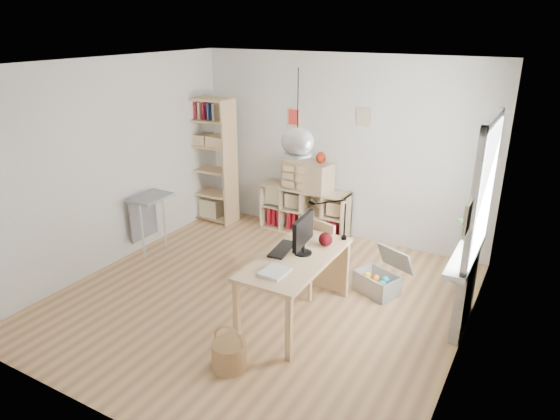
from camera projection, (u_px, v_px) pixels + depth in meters
The scene contains 20 objects.
ground at pixel (260, 298), 5.96m from camera, with size 4.50×4.50×0.00m, color tan.
room_shell at pixel (297, 141), 4.87m from camera, with size 4.50×4.50×4.50m.
window_unit at pixel (484, 191), 4.87m from camera, with size 0.07×1.16×1.46m.
radiator at pixel (465, 293), 5.29m from camera, with size 0.10×0.80×0.80m, color silver.
windowsill at pixel (465, 255), 5.16m from camera, with size 0.22×1.20×0.06m, color white.
desk at pixel (296, 265), 5.35m from camera, with size 0.70×1.50×0.75m.
cube_shelf at pixel (304, 213), 7.76m from camera, with size 1.40×0.38×0.72m.
tall_bookshelf at pixel (210, 155), 7.97m from camera, with size 0.80×0.38×2.00m.
side_table at pixel (148, 208), 6.94m from camera, with size 0.40×0.55×0.85m.
chair at pixel (313, 252), 6.01m from camera, with size 0.52×0.52×0.86m.
wicker_basket at pixel (229, 354), 4.72m from camera, with size 0.33×0.33×0.46m.
storage_chest at pixel (380, 279), 6.05m from camera, with size 0.68×0.71×0.52m.
monitor at pixel (303, 233), 5.30m from camera, with size 0.20×0.50×0.43m.
keyboard at pixel (282, 249), 5.46m from camera, with size 0.17×0.46×0.02m, color black.
task_lamp at pixel (326, 212), 5.67m from camera, with size 0.44×0.16×0.47m.
yarn_ball at pixel (326, 239), 5.55m from camera, with size 0.16×0.16×0.16m, color #480910.
paper_tray at pixel (275, 272), 4.96m from camera, with size 0.24×0.30×0.03m, color white.
drawer_chest at pixel (308, 175), 7.47m from camera, with size 0.75×0.34×0.43m, color #D7BA8D.
red_vase at pixel (321, 158), 7.27m from camera, with size 0.14×0.14×0.17m, color maroon.
potted_plant at pixel (472, 227), 5.39m from camera, with size 0.29×0.25×0.32m, color #286224.
Camera 1 is at (2.76, -4.40, 3.11)m, focal length 32.00 mm.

